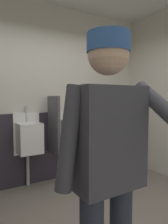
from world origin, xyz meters
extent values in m
cube|color=beige|center=(0.00, 1.69, 1.44)|extent=(4.43, 0.12, 2.89)
cube|color=#2D2833|center=(0.00, 1.62, 0.57)|extent=(3.83, 0.03, 1.13)
cube|color=white|center=(-0.27, 1.60, 0.83)|extent=(0.40, 0.05, 0.65)
cube|color=white|center=(-0.27, 1.43, 0.78)|extent=(0.34, 0.30, 0.45)
cylinder|color=#B7BABF|center=(-0.27, 1.59, 1.12)|extent=(0.04, 0.04, 0.24)
cylinder|color=#B7BABF|center=(-0.27, 1.56, 0.28)|extent=(0.05, 0.05, 0.55)
cube|color=white|center=(0.48, 1.60, 0.83)|extent=(0.40, 0.05, 0.65)
cube|color=white|center=(0.48, 1.43, 0.78)|extent=(0.34, 0.30, 0.45)
cylinder|color=#B7BABF|center=(0.48, 1.59, 1.12)|extent=(0.04, 0.04, 0.24)
cylinder|color=#B7BABF|center=(0.48, 1.56, 0.28)|extent=(0.05, 0.05, 0.55)
cube|color=#4C4C51|center=(0.10, 1.40, 0.95)|extent=(0.04, 0.40, 0.90)
cube|color=#3F3F47|center=(-0.41, -0.60, 1.15)|extent=(0.41, 0.24, 0.59)
cylinder|color=#3F3F47|center=(-0.66, -0.60, 1.17)|extent=(0.17, 0.09, 0.56)
sphere|color=#D8AD8C|center=(-0.41, -0.60, 1.62)|extent=(0.24, 0.24, 0.24)
cylinder|color=#335999|center=(-0.41, -0.60, 1.69)|extent=(0.25, 0.25, 0.11)
cube|color=silver|center=(1.52, 1.59, 1.31)|extent=(0.10, 0.07, 0.18)
camera|label=1|loc=(-1.14, -1.53, 1.38)|focal=32.69mm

